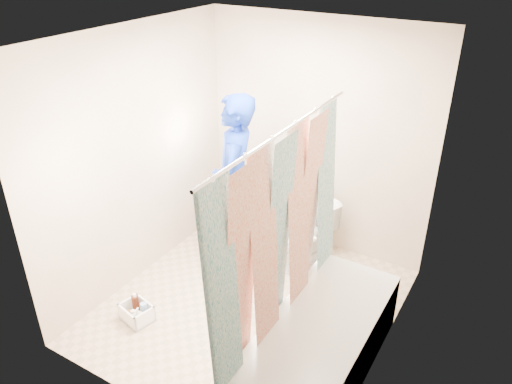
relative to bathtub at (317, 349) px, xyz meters
The scene contains 14 objects.
floor 0.99m from the bathtub, 153.43° to the left, with size 2.60×2.60×0.00m, color tan.
ceiling 2.33m from the bathtub, 153.43° to the left, with size 2.40×2.60×0.02m, color silver.
wall_back 2.14m from the bathtub, 116.23° to the left, with size 2.40×0.02×2.40m, color #C6B198.
wall_front 1.54m from the bathtub, 134.17° to the right, with size 2.40×0.02×2.40m, color #C6B198.
wall_left 2.29m from the bathtub, 168.29° to the left, with size 0.02×2.60×2.40m, color #C6B198.
wall_right 1.08m from the bathtub, 50.53° to the left, with size 0.02×2.60×2.40m, color #C6B198.
bathtub is the anchor object (origin of this frame).
curtain_rod 1.71m from the bathtub, behind, with size 0.02×0.02×1.90m, color silver.
shower_curtain 0.82m from the bathtub, behind, with size 0.06×1.75×1.80m, color white.
toilet 1.48m from the bathtub, 119.79° to the left, with size 0.38×0.66×0.67m, color white.
tank_lid 1.42m from the bathtub, 123.24° to the left, with size 0.41×0.18×0.03m, color white.
tank_internals 1.67m from the bathtub, 115.62° to the left, with size 0.16×0.09×0.22m.
plumber 1.79m from the bathtub, 144.24° to the left, with size 0.65×0.43×1.78m, color #1019A6.
cleaning_caddy 1.63m from the bathtub, behind, with size 0.31×0.27×0.21m.
Camera 1 is at (1.87, -3.03, 3.07)m, focal length 35.00 mm.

